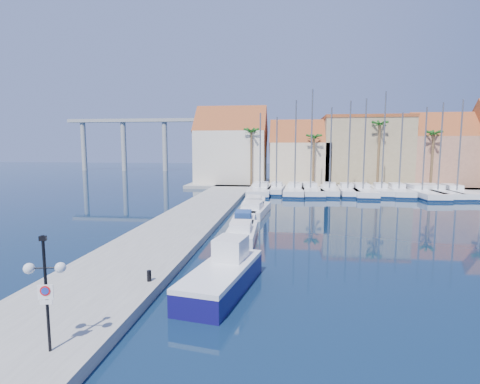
% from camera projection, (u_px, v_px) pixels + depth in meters
% --- Properties ---
extents(ground, '(260.00, 260.00, 0.00)m').
position_uv_depth(ground, '(287.00, 280.00, 19.55)').
color(ground, black).
rests_on(ground, ground).
extents(quay_west, '(6.00, 77.00, 0.50)m').
position_uv_depth(quay_west, '(188.00, 220.00, 33.95)').
color(quay_west, gray).
rests_on(quay_west, ground).
extents(shore_north, '(54.00, 16.00, 0.50)m').
position_uv_depth(shore_north, '(345.00, 185.00, 65.52)').
color(shore_north, gray).
rests_on(shore_north, ground).
extents(lamp_post, '(1.26, 0.53, 3.76)m').
position_uv_depth(lamp_post, '(45.00, 276.00, 11.58)').
color(lamp_post, black).
rests_on(lamp_post, quay_west).
extents(bollard, '(0.21, 0.21, 0.53)m').
position_uv_depth(bollard, '(149.00, 276.00, 17.99)').
color(bollard, black).
rests_on(bollard, quay_west).
extents(fishing_boat, '(3.39, 6.99, 2.35)m').
position_uv_depth(fishing_boat, '(223.00, 274.00, 18.15)').
color(fishing_boat, '#120D51').
rests_on(fishing_boat, ground).
extents(motorboat_west_0, '(2.25, 6.60, 1.40)m').
position_uv_depth(motorboat_west_0, '(242.00, 232.00, 28.26)').
color(motorboat_west_0, white).
rests_on(motorboat_west_0, ground).
extents(motorboat_west_1, '(2.18, 6.06, 1.40)m').
position_uv_depth(motorboat_west_1, '(244.00, 220.00, 32.77)').
color(motorboat_west_1, white).
rests_on(motorboat_west_1, ground).
extents(motorboat_west_2, '(3.01, 7.61, 1.40)m').
position_uv_depth(motorboat_west_2, '(254.00, 210.00, 38.22)').
color(motorboat_west_2, white).
rests_on(motorboat_west_2, ground).
extents(motorboat_west_3, '(2.60, 7.50, 1.40)m').
position_uv_depth(motorboat_west_3, '(254.00, 203.00, 42.50)').
color(motorboat_west_3, white).
rests_on(motorboat_west_3, ground).
extents(sailboat_0, '(3.16, 11.86, 11.60)m').
position_uv_depth(sailboat_0, '(260.00, 190.00, 54.94)').
color(sailboat_0, white).
rests_on(sailboat_0, ground).
extents(sailboat_1, '(2.72, 8.40, 11.12)m').
position_uv_depth(sailboat_1, '(277.00, 189.00, 55.62)').
color(sailboat_1, white).
rests_on(sailboat_1, ground).
extents(sailboat_2, '(3.42, 10.87, 13.33)m').
position_uv_depth(sailboat_2, '(295.00, 190.00, 54.34)').
color(sailboat_2, white).
rests_on(sailboat_2, ground).
extents(sailboat_3, '(3.75, 11.02, 14.87)m').
position_uv_depth(sailboat_3, '(310.00, 190.00, 54.54)').
color(sailboat_3, white).
rests_on(sailboat_3, ground).
extents(sailboat_4, '(3.43, 10.02, 12.37)m').
position_uv_depth(sailboat_4, '(329.00, 190.00, 54.25)').
color(sailboat_4, white).
rests_on(sailboat_4, ground).
extents(sailboat_5, '(2.68, 9.29, 13.20)m').
position_uv_depth(sailboat_5, '(347.00, 190.00, 53.75)').
color(sailboat_5, white).
rests_on(sailboat_5, ground).
extents(sailboat_6, '(3.27, 11.06, 13.44)m').
position_uv_depth(sailboat_6, '(362.00, 191.00, 53.27)').
color(sailboat_6, white).
rests_on(sailboat_6, ground).
extents(sailboat_7, '(3.14, 9.15, 14.45)m').
position_uv_depth(sailboat_7, '(381.00, 190.00, 53.70)').
color(sailboat_7, white).
rests_on(sailboat_7, ground).
extents(sailboat_8, '(3.32, 10.29, 11.55)m').
position_uv_depth(sailboat_8, '(398.00, 191.00, 53.46)').
color(sailboat_8, white).
rests_on(sailboat_8, ground).
extents(sailboat_9, '(4.02, 12.09, 12.15)m').
position_uv_depth(sailboat_9, '(420.00, 192.00, 51.94)').
color(sailboat_9, white).
rests_on(sailboat_9, ground).
extents(sailboat_10, '(3.48, 11.41, 12.79)m').
position_uv_depth(sailboat_10, '(436.00, 192.00, 52.19)').
color(sailboat_10, white).
rests_on(sailboat_10, ground).
extents(sailboat_11, '(2.98, 10.55, 13.11)m').
position_uv_depth(sailboat_11, '(455.00, 192.00, 51.76)').
color(sailboat_11, white).
rests_on(sailboat_11, ground).
extents(building_0, '(12.30, 9.00, 13.50)m').
position_uv_depth(building_0, '(232.00, 148.00, 66.28)').
color(building_0, beige).
rests_on(building_0, shore_north).
extents(building_1, '(10.30, 8.00, 11.00)m').
position_uv_depth(building_1, '(300.00, 156.00, 64.92)').
color(building_1, beige).
rests_on(building_1, shore_north).
extents(building_2, '(14.20, 10.20, 11.50)m').
position_uv_depth(building_2, '(364.00, 150.00, 64.40)').
color(building_2, '#9C8960').
rests_on(building_2, shore_north).
extents(building_3, '(10.30, 8.00, 12.00)m').
position_uv_depth(building_3, '(440.00, 153.00, 61.96)').
color(building_3, '#B17259').
rests_on(building_3, shore_north).
extents(palm_0, '(2.60, 2.60, 10.15)m').
position_uv_depth(palm_0, '(251.00, 133.00, 60.54)').
color(palm_0, brown).
rests_on(palm_0, shore_north).
extents(palm_1, '(2.60, 2.60, 9.15)m').
position_uv_depth(palm_1, '(314.00, 139.00, 59.40)').
color(palm_1, brown).
rests_on(palm_1, shore_north).
extents(palm_2, '(2.60, 2.60, 11.15)m').
position_uv_depth(palm_2, '(380.00, 126.00, 57.91)').
color(palm_2, brown).
rests_on(palm_2, shore_north).
extents(palm_3, '(2.60, 2.60, 9.65)m').
position_uv_depth(palm_3, '(434.00, 135.00, 57.08)').
color(palm_3, brown).
rests_on(palm_3, shore_north).
extents(viaduct, '(48.00, 2.20, 14.45)m').
position_uv_depth(viaduct, '(147.00, 134.00, 103.94)').
color(viaduct, '#9E9E99').
rests_on(viaduct, ground).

